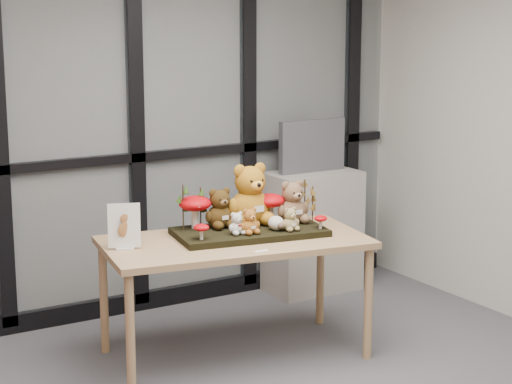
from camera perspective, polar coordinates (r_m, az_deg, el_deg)
room_shell at (r=3.67m, az=1.54°, el=5.76°), size 5.00×5.00×5.00m
glass_partition at (r=5.92m, az=-11.44°, el=5.25°), size 4.90×0.06×2.78m
display_table at (r=5.37m, az=-1.32°, el=-3.61°), size 1.62×1.00×0.71m
diorama_tray at (r=5.44m, az=-0.41°, el=-2.48°), size 0.93×0.57×0.04m
bear_pooh_yellow at (r=5.51m, az=-0.38°, el=0.07°), size 0.35×0.33×0.40m
bear_brown_medium at (r=5.45m, az=-2.26°, el=-0.86°), size 0.23×0.21×0.26m
bear_tan_back at (r=5.56m, az=2.25°, el=-0.46°), size 0.25×0.23×0.28m
bear_small_yellow at (r=5.30m, az=-0.40°, el=-1.71°), size 0.14×0.13×0.17m
bear_white_bow at (r=5.30m, az=-1.19°, el=-1.85°), size 0.13×0.12×0.14m
bear_beige_small at (r=5.38m, az=2.12°, el=-1.59°), size 0.13×0.12×0.15m
plush_cream_hedgehog at (r=5.39m, az=1.25°, el=-1.88°), size 0.08×0.08×0.09m
mushroom_back_left at (r=5.43m, az=-3.77°, el=-1.15°), size 0.19×0.19×0.21m
mushroom_back_right at (r=5.56m, az=0.88°, el=-0.92°), size 0.18×0.18×0.20m
mushroom_front_left at (r=5.19m, az=-3.38°, el=-2.41°), size 0.09×0.09×0.10m
mushroom_front_right at (r=5.44m, az=4.00°, el=-1.81°), size 0.08×0.08×0.09m
sprig_green_far_left at (r=5.39m, az=-4.51°, el=-0.95°), size 0.05×0.05×0.27m
sprig_green_mid_left at (r=5.47m, az=-3.43°, el=-0.92°), size 0.05×0.05×0.24m
sprig_dry_far_right at (r=5.64m, az=3.02°, el=-0.47°), size 0.05×0.05×0.25m
sprig_dry_mid_right at (r=5.54m, az=3.50°, el=-0.81°), size 0.05×0.05×0.23m
sprig_green_centre at (r=5.55m, az=-1.71°, el=-1.11°), size 0.05×0.05×0.17m
sign_holder at (r=5.16m, az=-8.11°, el=-2.25°), size 0.18×0.09×0.26m
label_card at (r=5.10m, az=0.34°, el=-3.65°), size 0.09×0.03×0.00m
cabinet at (r=6.66m, az=3.50°, el=-2.44°), size 0.65×0.38×0.87m
monitor at (r=6.55m, az=3.47°, el=2.86°), size 0.52×0.05×0.37m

